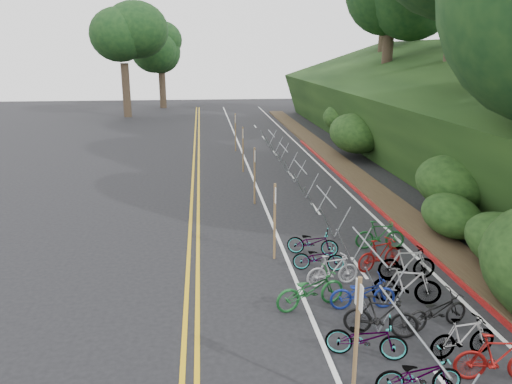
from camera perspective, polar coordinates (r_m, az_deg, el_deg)
ground at (r=11.79m, az=2.72°, el=-17.37°), size 120.00×120.00×0.00m
road_markings at (r=20.97m, az=0.19°, el=-2.06°), size 7.47×80.00×0.01m
red_curb at (r=23.80m, az=11.88°, el=-0.10°), size 0.25×28.00×0.10m
embankment at (r=32.48m, az=20.67°, el=7.97°), size 14.30×48.14×9.11m
bike_rack_front at (r=10.90m, az=17.04°, el=-15.62°), size 1.15×3.44×1.19m
bike_racks_rest at (r=23.86m, az=5.07°, el=2.21°), size 1.14×23.00×1.17m
signpost_near at (r=9.51m, az=11.42°, el=-15.76°), size 0.08×0.40×2.66m
signposts_rest at (r=24.36m, az=-0.91°, el=3.95°), size 0.08×18.40×2.50m
bike_front at (r=13.19m, az=6.23°, el=-11.02°), size 1.21×2.07×1.03m
bike_valet at (r=13.10m, az=15.42°, el=-11.89°), size 3.31×10.11×1.09m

